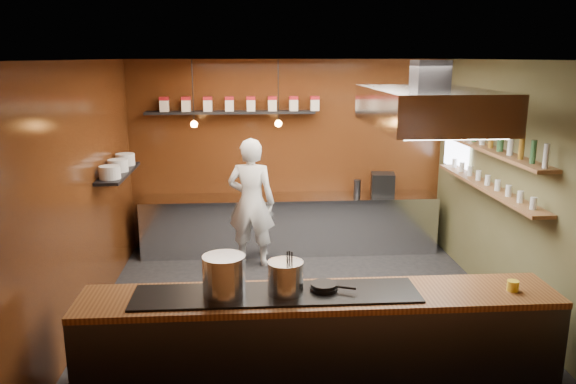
{
  "coord_description": "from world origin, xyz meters",
  "views": [
    {
      "loc": [
        -0.63,
        -6.34,
        3.03
      ],
      "look_at": [
        -0.15,
        0.4,
        1.4
      ],
      "focal_mm": 35.0,
      "sensor_mm": 36.0,
      "label": 1
    }
  ],
  "objects": [
    {
      "name": "left_wall",
      "position": [
        -2.5,
        0.0,
        1.5
      ],
      "size": [
        0.0,
        5.0,
        5.0
      ],
      "primitive_type": "plane",
      "rotation": [
        1.57,
        0.0,
        1.57
      ],
      "color": "black",
      "rests_on": "ground"
    },
    {
      "name": "back_wall",
      "position": [
        0.0,
        2.5,
        1.5
      ],
      "size": [
        5.0,
        0.0,
        5.0
      ],
      "primitive_type": "plane",
      "rotation": [
        1.57,
        0.0,
        0.0
      ],
      "color": "black",
      "rests_on": "ground"
    },
    {
      "name": "tin_shelf",
      "position": [
        -0.9,
        2.36,
        2.2
      ],
      "size": [
        2.6,
        0.26,
        0.04
      ],
      "primitive_type": "cube",
      "color": "black",
      "rests_on": "back_wall"
    },
    {
      "name": "extractor_hood",
      "position": [
        1.3,
        -0.4,
        2.51
      ],
      "size": [
        1.2,
        2.0,
        0.72
      ],
      "color": "#38383D",
      "rests_on": "ceiling"
    },
    {
      "name": "pass_counter",
      "position": [
        -0.0,
        -1.6,
        0.47
      ],
      "size": [
        4.4,
        0.72,
        0.94
      ],
      "color": "#38383D",
      "rests_on": "floor"
    },
    {
      "name": "bottle_shelf_upper",
      "position": [
        2.34,
        0.3,
        1.92
      ],
      "size": [
        0.26,
        2.8,
        0.04
      ],
      "primitive_type": "cube",
      "color": "brown",
      "rests_on": "right_wall"
    },
    {
      "name": "floor",
      "position": [
        0.0,
        0.0,
        0.0
      ],
      "size": [
        5.0,
        5.0,
        0.0
      ],
      "primitive_type": "plane",
      "color": "black",
      "rests_on": "ground"
    },
    {
      "name": "frying_pan",
      "position": [
        0.04,
        -1.57,
        0.97
      ],
      "size": [
        0.42,
        0.26,
        0.07
      ],
      "color": "black",
      "rests_on": "pass_counter"
    },
    {
      "name": "bottle_shelf_lower",
      "position": [
        2.34,
        0.3,
        1.45
      ],
      "size": [
        0.26,
        2.8,
        0.04
      ],
      "primitive_type": "cube",
      "color": "brown",
      "rests_on": "right_wall"
    },
    {
      "name": "pendant_left",
      "position": [
        -1.4,
        1.7,
        2.15
      ],
      "size": [
        0.1,
        0.1,
        0.95
      ],
      "color": "black",
      "rests_on": "ceiling"
    },
    {
      "name": "bottles",
      "position": [
        2.34,
        0.3,
        2.06
      ],
      "size": [
        0.06,
        2.66,
        0.24
      ],
      "color": "silver",
      "rests_on": "bottle_shelf_upper"
    },
    {
      "name": "prep_counter",
      "position": [
        0.0,
        2.17,
        0.45
      ],
      "size": [
        4.6,
        0.65,
        0.9
      ],
      "primitive_type": "cube",
      "color": "silver",
      "rests_on": "floor"
    },
    {
      "name": "window_pane",
      "position": [
        2.45,
        1.7,
        1.9
      ],
      "size": [
        0.0,
        1.0,
        1.0
      ],
      "primitive_type": "plane",
      "rotation": [
        1.57,
        0.0,
        -1.57
      ],
      "color": "white",
      "rests_on": "right_wall"
    },
    {
      "name": "pendant_right",
      "position": [
        -0.2,
        1.7,
        2.15
      ],
      "size": [
        0.1,
        0.1,
        0.95
      ],
      "color": "black",
      "rests_on": "ceiling"
    },
    {
      "name": "stockpot_large",
      "position": [
        -0.87,
        -1.62,
        1.13
      ],
      "size": [
        0.39,
        0.39,
        0.37
      ],
      "primitive_type": "cylinder",
      "rotation": [
        0.0,
        0.0,
        -0.02
      ],
      "color": "silver",
      "rests_on": "pass_counter"
    },
    {
      "name": "espresso_machine",
      "position": [
        1.47,
        2.14,
        1.08
      ],
      "size": [
        0.41,
        0.39,
        0.36
      ],
      "primitive_type": "cube",
      "rotation": [
        0.0,
        0.0,
        -0.16
      ],
      "color": "black",
      "rests_on": "prep_counter"
    },
    {
      "name": "utensil_crock",
      "position": [
        -0.28,
        -1.63,
        1.03
      ],
      "size": [
        0.19,
        0.19,
        0.19
      ],
      "primitive_type": "cylinder",
      "rotation": [
        0.0,
        0.0,
        -0.4
      ],
      "color": "silver",
      "rests_on": "pass_counter"
    },
    {
      "name": "plate_stacks",
      "position": [
        -2.34,
        1.0,
        1.65
      ],
      "size": [
        0.26,
        1.16,
        0.16
      ],
      "color": "silver",
      "rests_on": "plate_shelf"
    },
    {
      "name": "stockpot_small",
      "position": [
        -0.32,
        -1.62,
        1.09
      ],
      "size": [
        0.41,
        0.41,
        0.3
      ],
      "primitive_type": "cylinder",
      "rotation": [
        0.0,
        0.0,
        0.33
      ],
      "color": "#B7B9BF",
      "rests_on": "pass_counter"
    },
    {
      "name": "butter_jar",
      "position": [
        1.79,
        -1.66,
        0.97
      ],
      "size": [
        0.11,
        0.11,
        0.1
      ],
      "primitive_type": "cylinder",
      "rotation": [
        0.0,
        0.0,
        -0.0
      ],
      "color": "yellow",
      "rests_on": "pass_counter"
    },
    {
      "name": "ceiling",
      "position": [
        0.0,
        0.0,
        3.0
      ],
      "size": [
        5.0,
        5.0,
        0.0
      ],
      "primitive_type": "plane",
      "rotation": [
        3.14,
        0.0,
        0.0
      ],
      "color": "silver",
      "rests_on": "back_wall"
    },
    {
      "name": "plate_shelf",
      "position": [
        -2.34,
        1.0,
        1.55
      ],
      "size": [
        0.3,
        1.4,
        0.04
      ],
      "primitive_type": "cube",
      "color": "black",
      "rests_on": "left_wall"
    },
    {
      "name": "wine_glasses",
      "position": [
        2.34,
        0.3,
        1.53
      ],
      "size": [
        0.07,
        2.37,
        0.13
      ],
      "color": "silver",
      "rests_on": "bottle_shelf_lower"
    },
    {
      "name": "right_wall",
      "position": [
        2.5,
        0.0,
        1.5
      ],
      "size": [
        0.0,
        5.0,
        5.0
      ],
      "primitive_type": "plane",
      "rotation": [
        1.57,
        0.0,
        -1.57
      ],
      "color": "#4D4B2B",
      "rests_on": "ground"
    },
    {
      "name": "storage_tins",
      "position": [
        -0.75,
        2.36,
        2.33
      ],
      "size": [
        2.43,
        0.13,
        0.22
      ],
      "color": "beige",
      "rests_on": "tin_shelf"
    },
    {
      "name": "chef",
      "position": [
        -0.61,
        1.63,
        0.95
      ],
      "size": [
        0.78,
        0.59,
        1.91
      ],
      "primitive_type": "imported",
      "rotation": [
        0.0,
        0.0,
        2.93
      ],
      "color": "silver",
      "rests_on": "floor"
    }
  ]
}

